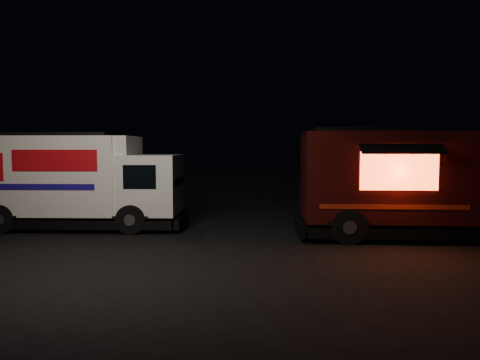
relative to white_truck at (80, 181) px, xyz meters
name	(u,v)px	position (x,y,z in m)	size (l,w,h in m)	color
ground	(219,246)	(5.26, -1.63, -1.58)	(80.00, 80.00, 0.00)	black
white_truck	(80,181)	(0.00, 0.00, 0.00)	(6.97, 2.38, 3.16)	white
red_truck	(415,183)	(10.60, 0.89, 0.05)	(6.99, 2.57, 3.25)	#33090E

